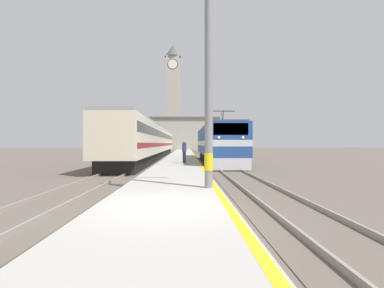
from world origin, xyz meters
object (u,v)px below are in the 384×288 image
catenary_mast (211,75)px  clock_tower (173,95)px  passenger_train (153,142)px  locomotive_train (217,144)px  person_on_platform (184,151)px

catenary_mast → clock_tower: bearing=93.4°
passenger_train → catenary_mast: 28.32m
catenary_mast → locomotive_train: bearing=83.4°
locomotive_train → passenger_train: locomotive_train is taller
catenary_mast → person_on_platform: 13.71m
catenary_mast → person_on_platform: (-0.98, 13.35, -2.96)m
person_on_platform → locomotive_train: bearing=58.0°
person_on_platform → clock_tower: clock_tower is taller
person_on_platform → catenary_mast: bearing=-85.8°
catenary_mast → person_on_platform: catenary_mast is taller
clock_tower → person_on_platform: bearing=-86.7°
catenary_mast → clock_tower: (-4.61, 76.47, 11.75)m
clock_tower → locomotive_train: bearing=-83.4°
passenger_train → clock_tower: clock_tower is taller
passenger_train → clock_tower: bearing=89.5°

